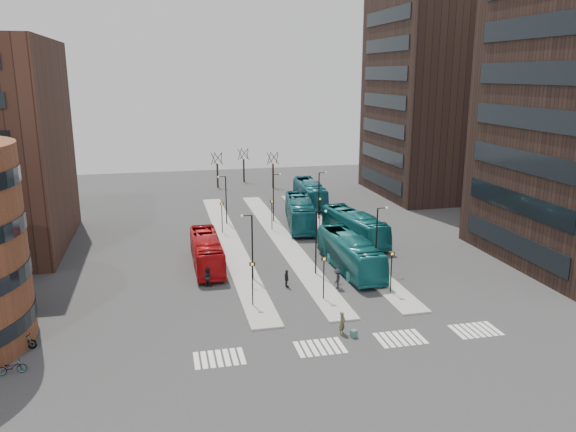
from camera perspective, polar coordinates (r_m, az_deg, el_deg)
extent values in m
plane|color=#2C2C2E|center=(37.03, 6.59, -15.72)|extent=(160.00, 160.00, 0.00)
cube|color=gray|center=(63.27, -5.91, -2.69)|extent=(2.50, 45.00, 0.15)
cube|color=gray|center=(64.22, -0.59, -2.36)|extent=(2.50, 45.00, 0.15)
cube|color=gray|center=(65.71, 4.53, -2.02)|extent=(2.50, 45.00, 0.15)
cube|color=navy|center=(41.53, 6.70, -11.79)|extent=(0.55, 0.50, 0.56)
imported|color=#B50D11|center=(55.65, -8.27, -3.58)|extent=(2.59, 11.05, 3.08)
imported|color=#146267|center=(54.46, 6.31, -3.76)|extent=(3.18, 12.13, 3.36)
imported|color=#12545E|center=(69.52, 1.23, 0.37)|extent=(4.93, 12.89, 3.50)
imported|color=#15666D|center=(63.91, 6.76, -1.07)|extent=(4.43, 12.18, 3.32)
imported|color=#166171|center=(81.42, 2.23, 2.37)|extent=(3.48, 12.17, 3.35)
imported|color=#49472B|center=(41.67, 5.54, -10.77)|extent=(0.74, 0.73, 1.72)
imported|color=black|center=(50.72, -8.20, -6.14)|extent=(1.05, 0.94, 1.79)
imported|color=black|center=(50.05, -0.13, -6.38)|extent=(0.48, 0.97, 1.60)
imported|color=black|center=(49.95, 5.01, -6.36)|extent=(1.19, 1.34, 1.80)
imported|color=gray|center=(40.61, -26.28, -13.62)|extent=(1.83, 0.84, 0.93)
imported|color=gray|center=(43.59, -25.28, -11.43)|extent=(1.93, 1.04, 1.12)
imported|color=gray|center=(43.65, -25.26, -11.61)|extent=(1.65, 1.02, 0.82)
cube|color=silver|center=(38.83, -9.27, -14.30)|extent=(0.35, 2.40, 0.01)
cube|color=silver|center=(38.85, -8.51, -14.25)|extent=(0.35, 2.40, 0.01)
cube|color=silver|center=(38.88, -7.75, -14.20)|extent=(0.35, 2.40, 0.01)
cube|color=silver|center=(38.92, -7.00, -14.14)|extent=(0.35, 2.40, 0.01)
cube|color=silver|center=(38.96, -6.25, -14.08)|extent=(0.35, 2.40, 0.01)
cube|color=silver|center=(39.01, -5.49, -14.02)|extent=(0.35, 2.40, 0.01)
cube|color=silver|center=(39.07, -4.75, -13.96)|extent=(0.35, 2.40, 0.01)
cube|color=silver|center=(39.74, 1.13, -13.39)|extent=(0.35, 2.40, 0.01)
cube|color=silver|center=(39.85, 1.85, -13.32)|extent=(0.35, 2.40, 0.01)
cube|color=silver|center=(39.96, 2.56, -13.24)|extent=(0.35, 2.40, 0.01)
cube|color=silver|center=(40.09, 3.27, -13.15)|extent=(0.35, 2.40, 0.01)
cube|color=silver|center=(40.22, 3.97, -13.07)|extent=(0.35, 2.40, 0.01)
cube|color=silver|center=(40.35, 4.67, -12.99)|extent=(0.35, 2.40, 0.01)
cube|color=silver|center=(40.49, 5.36, -12.90)|extent=(0.35, 2.40, 0.01)
cube|color=silver|center=(41.45, 9.40, -12.36)|extent=(0.35, 2.40, 0.01)
cube|color=silver|center=(41.63, 10.05, -12.27)|extent=(0.35, 2.40, 0.01)
cube|color=silver|center=(41.81, 10.70, -12.18)|extent=(0.35, 2.40, 0.01)
cube|color=silver|center=(42.00, 11.34, -12.08)|extent=(0.35, 2.40, 0.01)
cube|color=silver|center=(42.20, 11.97, -11.99)|extent=(0.35, 2.40, 0.01)
cube|color=silver|center=(42.40, 12.60, -11.89)|extent=(0.35, 2.40, 0.01)
cube|color=silver|center=(42.60, 13.22, -11.80)|extent=(0.35, 2.40, 0.01)
cube|color=silver|center=(43.92, 16.81, -11.22)|extent=(0.35, 2.40, 0.01)
cube|color=silver|center=(44.16, 17.38, -11.12)|extent=(0.35, 2.40, 0.01)
cube|color=silver|center=(44.40, 17.95, -11.02)|extent=(0.35, 2.40, 0.01)
cube|color=silver|center=(44.65, 18.52, -10.93)|extent=(0.35, 2.40, 0.01)
cube|color=silver|center=(44.90, 19.07, -10.83)|extent=(0.35, 2.40, 0.01)
cube|color=silver|center=(45.15, 19.62, -10.73)|extent=(0.35, 2.40, 0.01)
cube|color=silver|center=(45.41, 20.16, -10.63)|extent=(0.35, 2.40, 0.01)
cube|color=black|center=(58.94, 21.84, -2.49)|extent=(0.12, 16.00, 2.00)
cube|color=black|center=(57.98, 22.20, 1.30)|extent=(0.12, 16.00, 2.00)
cube|color=black|center=(57.29, 22.58, 5.20)|extent=(0.12, 16.00, 2.00)
cube|color=black|center=(56.88, 22.96, 9.18)|extent=(0.12, 16.00, 2.00)
cube|color=black|center=(56.74, 23.36, 13.19)|extent=(0.12, 16.00, 2.00)
cube|color=black|center=(56.88, 23.77, 17.20)|extent=(0.12, 16.00, 2.00)
cube|color=black|center=(91.05, 15.69, 11.58)|extent=(20.00, 20.00, 30.00)
cube|color=black|center=(88.13, 9.37, 3.65)|extent=(0.12, 16.00, 2.00)
cube|color=black|center=(87.49, 9.47, 6.23)|extent=(0.12, 16.00, 2.00)
cube|color=black|center=(87.04, 9.58, 8.83)|extent=(0.12, 16.00, 2.00)
cube|color=black|center=(86.76, 9.69, 11.46)|extent=(0.12, 16.00, 2.00)
cube|color=black|center=(86.67, 9.80, 14.10)|extent=(0.12, 16.00, 2.00)
cube|color=black|center=(86.77, 9.92, 16.74)|extent=(0.12, 16.00, 2.00)
cube|color=black|center=(87.04, 10.04, 19.37)|extent=(0.12, 16.00, 2.00)
cylinder|color=black|center=(45.76, -3.63, -6.97)|extent=(0.10, 0.10, 3.50)
cube|color=black|center=(45.15, -3.67, -4.90)|extent=(0.45, 0.10, 0.30)
cube|color=yellow|center=(45.10, -3.65, -4.92)|extent=(0.20, 0.02, 0.20)
cylinder|color=black|center=(66.57, -6.72, -0.23)|extent=(0.10, 0.10, 3.50)
cube|color=black|center=(66.15, -6.76, 1.24)|extent=(0.45, 0.10, 0.30)
cube|color=yellow|center=(66.10, -6.76, 1.23)|extent=(0.20, 0.02, 0.20)
cylinder|color=black|center=(47.01, 3.65, -6.38)|extent=(0.10, 0.10, 3.50)
cube|color=black|center=(46.42, 3.68, -4.36)|extent=(0.45, 0.10, 0.30)
cube|color=yellow|center=(46.37, 3.70, -4.38)|extent=(0.20, 0.02, 0.20)
cylinder|color=black|center=(67.44, -1.65, 0.06)|extent=(0.10, 0.10, 3.50)
cube|color=black|center=(67.03, -1.66, 1.51)|extent=(0.45, 0.10, 0.30)
cube|color=yellow|center=(66.97, -1.65, 1.49)|extent=(0.20, 0.02, 0.20)
cylinder|color=black|center=(48.97, 10.43, -5.73)|extent=(0.10, 0.10, 3.50)
cube|color=black|center=(48.41, 10.52, -3.78)|extent=(0.45, 0.10, 0.30)
cube|color=yellow|center=(48.36, 10.55, -3.81)|extent=(0.20, 0.02, 0.20)
cylinder|color=black|center=(68.82, 3.25, 0.33)|extent=(0.10, 0.10, 3.50)
cube|color=black|center=(68.42, 3.28, 1.75)|extent=(0.45, 0.10, 0.30)
cube|color=yellow|center=(68.36, 3.29, 1.74)|extent=(0.20, 0.02, 0.20)
cylinder|color=black|center=(51.08, -3.64, -3.19)|extent=(0.14, 0.14, 6.00)
cylinder|color=black|center=(50.20, -4.20, 0.04)|extent=(0.90, 0.08, 0.08)
sphere|color=silver|center=(50.14, -4.71, 0.02)|extent=(0.24, 0.24, 0.24)
cylinder|color=black|center=(70.25, -6.30, 1.60)|extent=(0.14, 0.14, 6.00)
cylinder|color=black|center=(69.61, -6.74, 3.99)|extent=(0.90, 0.08, 0.08)
sphere|color=silver|center=(69.56, -7.11, 3.97)|extent=(0.24, 0.24, 0.24)
cylinder|color=black|center=(52.33, 2.86, -2.75)|extent=(0.14, 0.14, 6.00)
cylinder|color=black|center=(51.65, 3.38, 0.46)|extent=(0.90, 0.08, 0.08)
sphere|color=silver|center=(51.78, 3.86, 0.49)|extent=(0.24, 0.24, 0.24)
cylinder|color=black|center=(71.16, -1.50, 1.85)|extent=(0.14, 0.14, 6.00)
cylinder|color=black|center=(70.66, -1.16, 4.24)|extent=(0.90, 0.08, 0.08)
sphere|color=silver|center=(70.75, -0.80, 4.26)|extent=(0.24, 0.24, 0.24)
cylinder|color=black|center=(54.21, 8.98, -2.31)|extent=(0.14, 0.14, 6.00)
cylinder|color=black|center=(53.61, 9.55, 0.80)|extent=(0.90, 0.08, 0.08)
sphere|color=silver|center=(53.78, 9.99, 0.82)|extent=(0.24, 0.24, 0.24)
cylinder|color=black|center=(72.55, 3.15, 2.07)|extent=(0.14, 0.14, 6.00)
cylinder|color=black|center=(72.10, 3.53, 4.42)|extent=(0.90, 0.08, 0.08)
sphere|color=silver|center=(72.23, 3.87, 4.43)|extent=(0.24, 0.24, 0.24)
cylinder|color=black|center=(94.03, -7.17, 4.08)|extent=(0.30, 0.30, 4.00)
cylinder|color=black|center=(93.63, -6.80, 5.85)|extent=(0.10, 1.56, 1.95)
cylinder|color=black|center=(94.24, -7.13, 5.89)|extent=(1.48, 0.59, 1.97)
cylinder|color=black|center=(93.91, -7.59, 5.85)|extent=(0.90, 1.31, 1.99)
cylinder|color=black|center=(93.10, -7.55, 5.78)|extent=(0.89, 1.31, 1.99)
cylinder|color=black|center=(92.93, -7.05, 5.78)|extent=(1.48, 0.58, 1.97)
cylinder|color=black|center=(98.54, -4.51, 4.62)|extent=(0.30, 0.30, 4.00)
cylinder|color=black|center=(98.20, -4.14, 6.30)|extent=(0.10, 1.56, 1.95)
cylinder|color=black|center=(98.78, -4.48, 6.34)|extent=(1.48, 0.59, 1.97)
cylinder|color=black|center=(98.42, -4.91, 6.30)|extent=(0.90, 1.31, 1.99)
cylinder|color=black|center=(97.61, -4.84, 6.24)|extent=(0.89, 1.31, 1.99)
cylinder|color=black|center=(97.47, -4.36, 6.24)|extent=(1.48, 0.58, 1.97)
cylinder|color=black|center=(93.39, -1.53, 4.12)|extent=(0.30, 0.30, 4.00)
cylinder|color=black|center=(93.06, -1.12, 5.89)|extent=(0.10, 1.56, 1.95)
cylinder|color=black|center=(93.61, -1.49, 5.94)|extent=(1.48, 0.59, 1.97)
cylinder|color=black|center=(93.21, -1.93, 5.90)|extent=(0.90, 1.31, 1.99)
cylinder|color=black|center=(92.41, -1.84, 5.83)|extent=(0.89, 1.31, 1.99)
cylinder|color=black|center=(92.32, -1.33, 5.82)|extent=(1.48, 0.58, 1.97)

